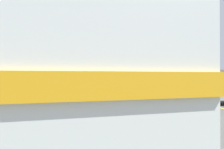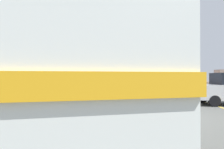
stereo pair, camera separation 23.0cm
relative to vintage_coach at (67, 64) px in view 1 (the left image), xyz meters
name	(u,v)px [view 1 (the left image)]	position (x,y,z in m)	size (l,w,h in m)	color
ground	(159,115)	(3.27, 2.65, -2.04)	(32.00, 26.00, 0.02)	#484946
breakwater	(135,85)	(3.44, 14.46, -1.30)	(31.36, 2.45, 2.49)	#A18D85
vintage_coach	(67,64)	(0.00, 0.00, 0.00)	(4.62, 8.91, 3.70)	black
lamp_post	(140,47)	(3.34, 9.22, 1.94)	(0.44, 0.80, 7.15)	#5B5B60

